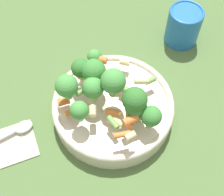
% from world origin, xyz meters
% --- Properties ---
extents(ground_plane, '(3.00, 3.00, 0.00)m').
position_xyz_m(ground_plane, '(0.00, 0.00, 0.00)').
color(ground_plane, '#4C6B38').
extents(bowl, '(0.24, 0.24, 0.05)m').
position_xyz_m(bowl, '(0.00, 0.00, 0.03)').
color(bowl, beige).
rests_on(bowl, ground_plane).
extents(pasta_salad, '(0.20, 0.19, 0.09)m').
position_xyz_m(pasta_salad, '(0.01, -0.01, 0.10)').
color(pasta_salad, '#8CB766').
rests_on(pasta_salad, bowl).
extents(cup, '(0.08, 0.08, 0.09)m').
position_xyz_m(cup, '(-0.20, 0.16, 0.05)').
color(cup, '#2366B2').
rests_on(cup, ground_plane).
extents(napkin, '(0.12, 0.15, 0.01)m').
position_xyz_m(napkin, '(0.08, -0.21, 0.00)').
color(napkin, beige).
rests_on(napkin, ground_plane).
extents(spoon, '(0.10, 0.15, 0.01)m').
position_xyz_m(spoon, '(0.05, -0.20, 0.01)').
color(spoon, silver).
rests_on(spoon, napkin).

